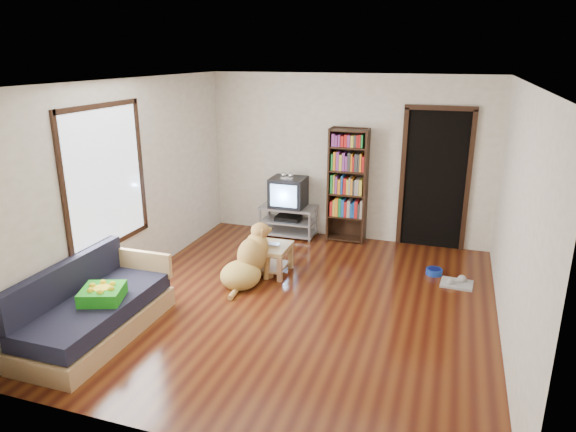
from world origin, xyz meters
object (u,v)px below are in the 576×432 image
(crt_tv, at_px, (289,192))
(sofa, at_px, (94,312))
(dog_bowl, at_px, (434,272))
(tv_stand, at_px, (288,220))
(dog, at_px, (249,262))
(coffee_table, at_px, (269,253))
(bookshelf, at_px, (348,179))
(green_cushion, at_px, (102,294))
(grey_rag, at_px, (457,284))
(laptop, at_px, (268,245))

(crt_tv, xyz_separation_m, sofa, (-0.97, -3.65, -0.48))
(dog_bowl, height_order, tv_stand, tv_stand)
(dog_bowl, height_order, sofa, sofa)
(crt_tv, bearing_deg, dog_bowl, -20.64)
(dog_bowl, bearing_deg, sofa, -140.67)
(tv_stand, height_order, sofa, sofa)
(dog, bearing_deg, tv_stand, 92.63)
(dog, bearing_deg, coffee_table, 71.42)
(crt_tv, xyz_separation_m, bookshelf, (0.95, 0.07, 0.26))
(green_cushion, distance_m, dog, 1.95)
(dog_bowl, relative_size, crt_tv, 0.38)
(crt_tv, relative_size, sofa, 0.32)
(coffee_table, bearing_deg, sofa, -119.53)
(grey_rag, xyz_separation_m, coffee_table, (-2.46, -0.39, 0.27))
(crt_tv, bearing_deg, sofa, -104.93)
(crt_tv, bearing_deg, laptop, -81.90)
(sofa, height_order, dog, sofa)
(dog, bearing_deg, bookshelf, 66.82)
(sofa, xyz_separation_m, coffee_table, (1.20, 2.11, 0.02))
(dog_bowl, bearing_deg, crt_tv, 159.36)
(laptop, height_order, dog, dog)
(dog_bowl, relative_size, dog, 0.23)
(grey_rag, height_order, sofa, sofa)
(bookshelf, relative_size, sofa, 1.00)
(laptop, xyz_separation_m, coffee_table, (-0.00, 0.03, -0.13))
(tv_stand, bearing_deg, coffee_table, -81.62)
(crt_tv, bearing_deg, bookshelf, 4.32)
(laptop, distance_m, coffee_table, 0.13)
(dog_bowl, distance_m, crt_tv, 2.65)
(coffee_table, bearing_deg, grey_rag, 8.99)
(laptop, height_order, bookshelf, bookshelf)
(crt_tv, xyz_separation_m, dog, (0.09, -1.94, -0.45))
(laptop, relative_size, coffee_table, 0.53)
(dog_bowl, height_order, dog, dog)
(tv_stand, bearing_deg, dog, -87.37)
(crt_tv, bearing_deg, grey_rag, -23.16)
(laptop, bearing_deg, coffee_table, 84.25)
(tv_stand, xyz_separation_m, coffee_table, (0.22, -1.52, 0.01))
(coffee_table, bearing_deg, dog_bowl, 16.47)
(laptop, distance_m, crt_tv, 1.62)
(dog, bearing_deg, dog_bowl, 24.38)
(green_cushion, distance_m, laptop, 2.33)
(laptop, relative_size, dog_bowl, 1.32)
(sofa, height_order, coffee_table, sofa)
(bookshelf, height_order, coffee_table, bookshelf)
(laptop, distance_m, tv_stand, 1.57)
(crt_tv, height_order, dog, crt_tv)
(laptop, relative_size, bookshelf, 0.16)
(bookshelf, bearing_deg, sofa, -117.32)
(dog_bowl, bearing_deg, bookshelf, 145.95)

